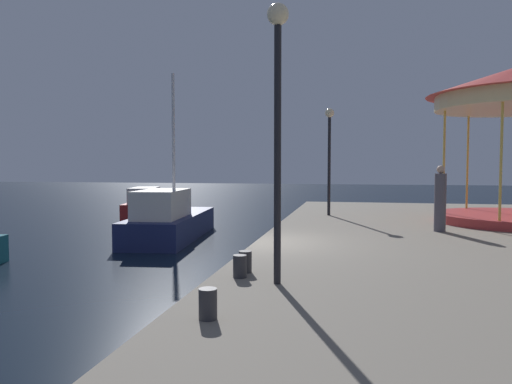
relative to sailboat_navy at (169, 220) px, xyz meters
name	(u,v)px	position (x,y,z in m)	size (l,w,h in m)	color
ground_plane	(255,272)	(4.30, -4.88, -0.71)	(120.00, 120.00, 0.00)	black
sailboat_navy	(169,220)	(0.00, 0.00, 0.00)	(2.74, 6.65, 6.33)	#19214C
motorboat_red	(148,207)	(-3.44, 5.80, -0.07)	(2.68, 5.30, 1.70)	maroon
lamp_post_near_edge	(278,96)	(5.55, -9.15, 3.22)	(0.36, 0.36, 4.62)	black
lamp_post_mid_promenade	(329,142)	(5.85, 2.24, 2.99)	(0.36, 0.36, 4.23)	black
bollard_north	(208,304)	(4.96, -11.17, 0.29)	(0.24, 0.24, 0.40)	#2D2D33
bollard_south	(245,262)	(4.84, -8.43, 0.29)	(0.24, 0.24, 0.40)	#2D2D33
bollard_center	(240,266)	(4.83, -8.84, 0.29)	(0.24, 0.24, 0.40)	#2D2D33
person_near_carousel	(440,200)	(9.35, -1.84, 1.02)	(0.34, 0.34, 1.98)	#514C56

